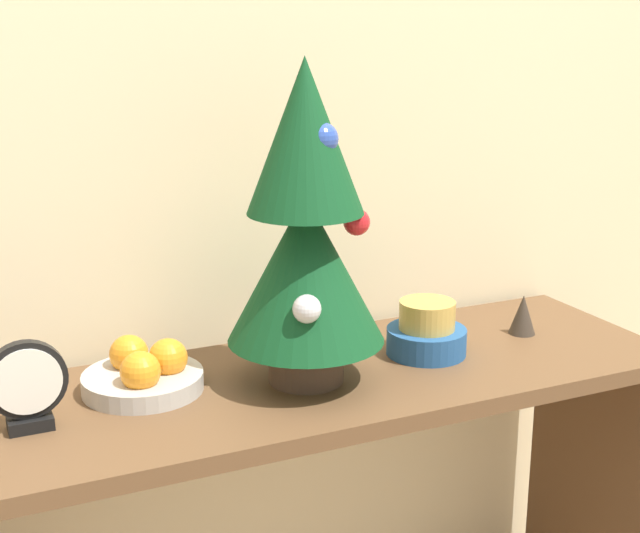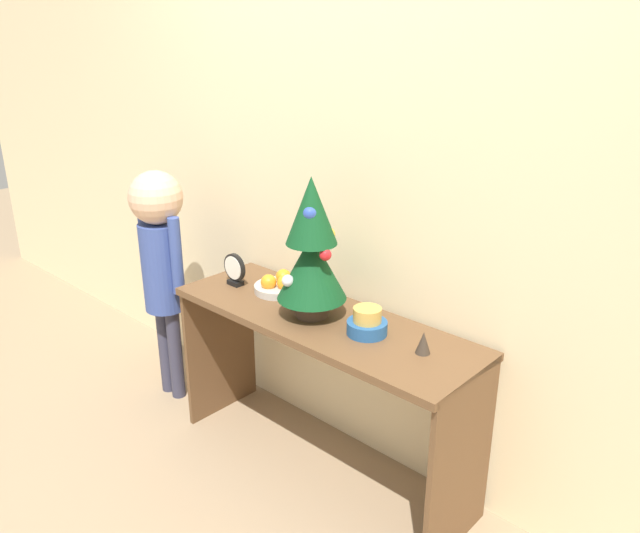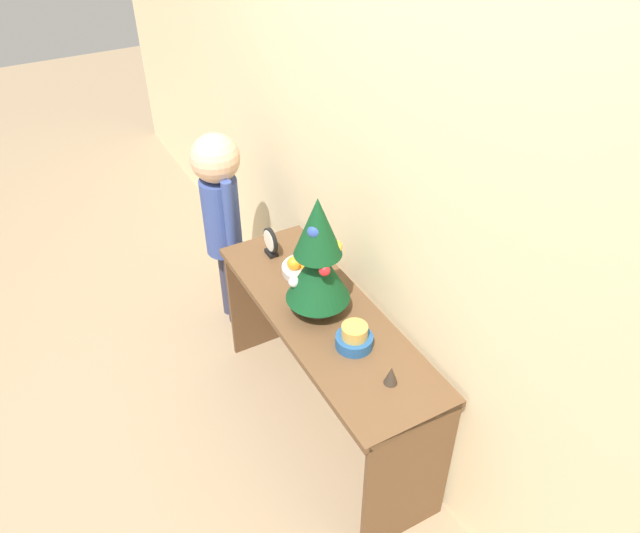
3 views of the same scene
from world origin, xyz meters
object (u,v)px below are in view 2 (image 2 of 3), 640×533
Objects in this scene: fruit_bowl at (279,285)px; desk_clock at (235,270)px; mini_tree at (312,250)px; figurine at (423,343)px; child_figure at (161,249)px; singing_bowl at (367,323)px.

desk_clock is (-0.19, -0.07, 0.04)m from fruit_bowl.
mini_tree reaches higher than fruit_bowl.
mini_tree is at bearing -175.34° from figurine.
child_figure is at bearing -169.95° from desk_clock.
singing_bowl is 1.15m from child_figure.
singing_bowl is (0.25, 0.02, -0.23)m from mini_tree.
child_figure reaches higher than figurine.
desk_clock is at bearing -158.90° from fruit_bowl.
mini_tree is 2.70× the size of fruit_bowl.
mini_tree is 0.53m from figurine.
figurine is (0.94, 0.04, -0.03)m from desk_clock.
desk_clock is 0.94m from figurine.
figurine is at bearing 4.66° from mini_tree.
desk_clock is (-0.45, -0.00, -0.20)m from mini_tree.
singing_bowl is 1.05× the size of desk_clock.
mini_tree reaches higher than desk_clock.
child_figure is at bearing -174.98° from mini_tree.
child_figure reaches higher than singing_bowl.
mini_tree is 3.86× the size of desk_clock.
child_figure is (-0.63, -0.15, 0.05)m from fruit_bowl.
fruit_bowl is 0.18× the size of child_figure.
figurine is 0.07× the size of child_figure.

